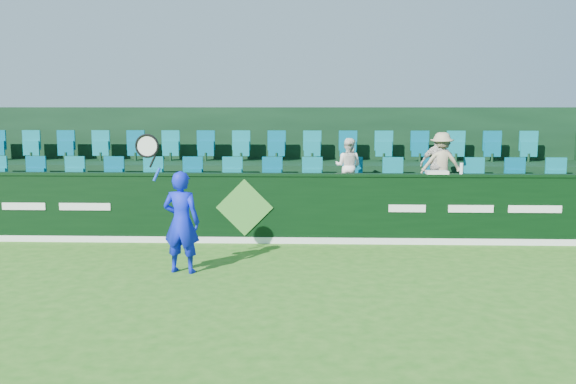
{
  "coord_description": "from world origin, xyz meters",
  "views": [
    {
      "loc": [
        1.26,
        -8.2,
        2.62
      ],
      "look_at": [
        0.87,
        2.8,
        1.15
      ],
      "focal_mm": 40.0,
      "sensor_mm": 36.0,
      "label": 1
    }
  ],
  "objects_px": {
    "spectator_left": "(348,166)",
    "spectator_middle": "(438,164)",
    "drinks_bottle": "(461,168)",
    "towel": "(437,172)",
    "spectator_right": "(442,164)",
    "tennis_player": "(181,221)"
  },
  "relations": [
    {
      "from": "tennis_player",
      "to": "spectator_left",
      "type": "xyz_separation_m",
      "value": [
        2.83,
        3.42,
        0.56
      ]
    },
    {
      "from": "spectator_right",
      "to": "spectator_middle",
      "type": "bearing_deg",
      "value": 3.67
    },
    {
      "from": "tennis_player",
      "to": "drinks_bottle",
      "type": "relative_size",
      "value": 10.73
    },
    {
      "from": "towel",
      "to": "spectator_middle",
      "type": "bearing_deg",
      "value": 77.72
    },
    {
      "from": "tennis_player",
      "to": "spectator_left",
      "type": "distance_m",
      "value": 4.47
    },
    {
      "from": "spectator_right",
      "to": "drinks_bottle",
      "type": "xyz_separation_m",
      "value": [
        0.15,
        -1.12,
        0.01
      ]
    },
    {
      "from": "tennis_player",
      "to": "spectator_left",
      "type": "relative_size",
      "value": 1.93
    },
    {
      "from": "spectator_middle",
      "to": "drinks_bottle",
      "type": "distance_m",
      "value": 1.14
    },
    {
      "from": "spectator_left",
      "to": "spectator_middle",
      "type": "bearing_deg",
      "value": -161.06
    },
    {
      "from": "spectator_middle",
      "to": "spectator_right",
      "type": "relative_size",
      "value": 0.97
    },
    {
      "from": "spectator_middle",
      "to": "towel",
      "type": "xyz_separation_m",
      "value": [
        -0.24,
        -1.12,
        -0.05
      ]
    },
    {
      "from": "towel",
      "to": "drinks_bottle",
      "type": "bearing_deg",
      "value": 0.0
    },
    {
      "from": "spectator_right",
      "to": "drinks_bottle",
      "type": "height_order",
      "value": "spectator_right"
    },
    {
      "from": "drinks_bottle",
      "to": "towel",
      "type": "bearing_deg",
      "value": 180.0
    },
    {
      "from": "spectator_right",
      "to": "tennis_player",
      "type": "bearing_deg",
      "value": 39.42
    },
    {
      "from": "tennis_player",
      "to": "spectator_middle",
      "type": "height_order",
      "value": "tennis_player"
    },
    {
      "from": "spectator_left",
      "to": "drinks_bottle",
      "type": "distance_m",
      "value": 2.36
    },
    {
      "from": "tennis_player",
      "to": "spectator_left",
      "type": "height_order",
      "value": "tennis_player"
    },
    {
      "from": "spectator_middle",
      "to": "tennis_player",
      "type": "bearing_deg",
      "value": 41.96
    },
    {
      "from": "tennis_player",
      "to": "drinks_bottle",
      "type": "distance_m",
      "value": 5.46
    },
    {
      "from": "spectator_left",
      "to": "drinks_bottle",
      "type": "xyz_separation_m",
      "value": [
        2.08,
        -1.12,
        0.07
      ]
    },
    {
      "from": "spectator_right",
      "to": "drinks_bottle",
      "type": "bearing_deg",
      "value": 101.34
    }
  ]
}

